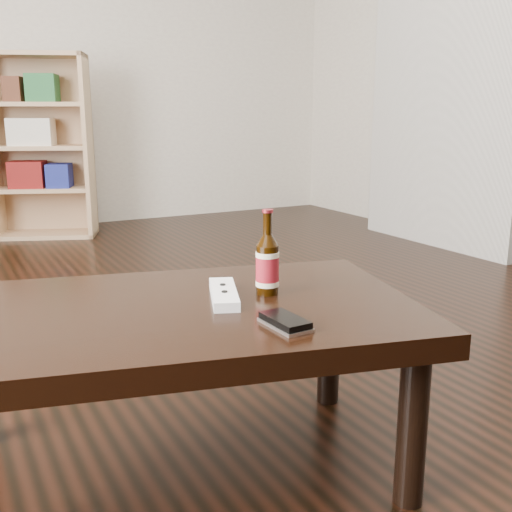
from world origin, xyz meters
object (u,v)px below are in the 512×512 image
beer_bottle (267,265)px  coffee_table (174,329)px  phone (285,322)px  remote (224,294)px  bookshelf (40,143)px

beer_bottle → coffee_table: bearing=176.1°
phone → remote: remote is taller
bookshelf → beer_bottle: size_ratio=5.98×
phone → bookshelf: bearing=85.9°
bookshelf → beer_bottle: bearing=-67.9°
bookshelf → beer_bottle: 3.05m
coffee_table → beer_bottle: size_ratio=5.97×
bookshelf → coffee_table: bookshelf is taller
remote → coffee_table: bearing=-160.5°
phone → remote: (-0.03, 0.22, 0.00)m
bookshelf → phone: 3.26m
coffee_table → remote: (0.12, -0.00, 0.06)m
coffee_table → remote: size_ratio=5.65×
beer_bottle → bookshelf: bearing=90.1°
coffee_table → phone: (0.15, -0.23, 0.06)m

